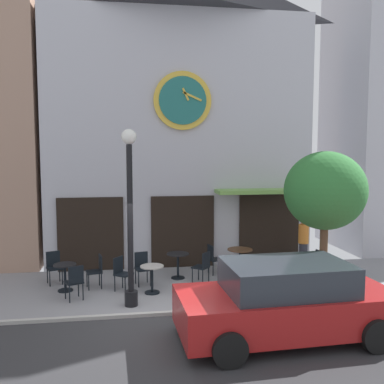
# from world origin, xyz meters

# --- Properties ---
(ground_plane) EXTENTS (27.31, 9.61, 0.13)m
(ground_plane) POSITION_xyz_m (0.00, -0.70, -0.02)
(ground_plane) COLOR gray
(clock_building) EXTENTS (8.68, 3.31, 10.32)m
(clock_building) POSITION_xyz_m (0.96, 5.13, 5.33)
(clock_building) COLOR #B2B2BC
(clock_building) RESTS_ON ground_plane
(street_lamp) EXTENTS (0.36, 0.36, 4.25)m
(street_lamp) POSITION_xyz_m (-0.73, 0.75, 2.16)
(street_lamp) COLOR black
(street_lamp) RESTS_ON ground_plane
(street_tree) EXTENTS (2.07, 1.86, 3.73)m
(street_tree) POSITION_xyz_m (4.09, 0.58, 2.73)
(street_tree) COLOR brown
(street_tree) RESTS_ON ground_plane
(cafe_table_rightmost) EXTENTS (0.60, 0.60, 0.73)m
(cafe_table_rightmost) POSITION_xyz_m (-2.46, 2.11, 0.48)
(cafe_table_rightmost) COLOR black
(cafe_table_rightmost) RESTS_ON ground_plane
(cafe_table_center) EXTENTS (0.62, 0.62, 0.73)m
(cafe_table_center) POSITION_xyz_m (-0.18, 1.60, 0.48)
(cafe_table_center) COLOR black
(cafe_table_center) RESTS_ON ground_plane
(cafe_table_near_door) EXTENTS (0.65, 0.65, 0.75)m
(cafe_table_near_door) POSITION_xyz_m (0.65, 2.80, 0.51)
(cafe_table_near_door) COLOR black
(cafe_table_near_door) RESTS_ON ground_plane
(cafe_table_center_right) EXTENTS (0.77, 0.77, 0.72)m
(cafe_table_center_right) POSITION_xyz_m (2.62, 3.18, 0.53)
(cafe_table_center_right) COLOR black
(cafe_table_center_right) RESTS_ON ground_plane
(cafe_table_leftmost) EXTENTS (0.75, 0.75, 0.74)m
(cafe_table_leftmost) POSITION_xyz_m (3.70, 1.70, 0.54)
(cafe_table_leftmost) COLOR black
(cafe_table_leftmost) RESTS_ON ground_plane
(cafe_chair_near_lamp) EXTENTS (0.56, 0.56, 0.90)m
(cafe_chair_near_lamp) POSITION_xyz_m (1.30, 2.23, 0.53)
(cafe_chair_near_lamp) COLOR black
(cafe_chair_near_lamp) RESTS_ON ground_plane
(cafe_chair_facing_wall) EXTENTS (0.48, 0.48, 0.90)m
(cafe_chair_facing_wall) POSITION_xyz_m (-0.41, 2.41, 0.53)
(cafe_chair_facing_wall) COLOR black
(cafe_chair_facing_wall) RESTS_ON ground_plane
(cafe_chair_corner) EXTENTS (0.48, 0.48, 0.90)m
(cafe_chair_corner) POSITION_xyz_m (4.54, 1.86, 0.53)
(cafe_chair_corner) COLOR black
(cafe_chair_corner) RESTS_ON ground_plane
(cafe_chair_near_tree) EXTENTS (0.53, 0.53, 0.90)m
(cafe_chair_near_tree) POSITION_xyz_m (-2.11, 1.31, 0.53)
(cafe_chair_near_tree) COLOR black
(cafe_chair_near_tree) RESTS_ON ground_plane
(cafe_chair_under_awning) EXTENTS (0.52, 0.52, 0.90)m
(cafe_chair_under_awning) POSITION_xyz_m (-2.87, 2.86, 0.53)
(cafe_chair_under_awning) COLOR black
(cafe_chair_under_awning) RESTS_ON ground_plane
(cafe_chair_by_entrance) EXTENTS (0.56, 0.56, 0.90)m
(cafe_chair_by_entrance) POSITION_xyz_m (-0.98, 1.95, 0.53)
(cafe_chair_by_entrance) COLOR black
(cafe_chair_by_entrance) RESTS_ON ground_plane
(cafe_chair_facing_street) EXTENTS (0.48, 0.48, 0.90)m
(cafe_chair_facing_street) POSITION_xyz_m (1.76, 3.07, 0.53)
(cafe_chair_facing_street) COLOR black
(cafe_chair_facing_street) RESTS_ON ground_plane
(cafe_chair_curbside) EXTENTS (0.48, 0.48, 0.90)m
(cafe_chair_curbside) POSITION_xyz_m (-1.64, 2.27, 0.53)
(cafe_chair_curbside) COLOR black
(cafe_chair_curbside) RESTS_ON ground_plane
(pedestrian_orange) EXTENTS (0.38, 0.38, 1.67)m
(pedestrian_orange) POSITION_xyz_m (4.66, 3.12, 0.86)
(pedestrian_orange) COLOR #2D2D38
(pedestrian_orange) RESTS_ON ground_plane
(parked_car_red) EXTENTS (4.38, 2.17, 1.55)m
(parked_car_red) POSITION_xyz_m (2.30, -1.54, 0.76)
(parked_car_red) COLOR maroon
(parked_car_red) RESTS_ON ground_plane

